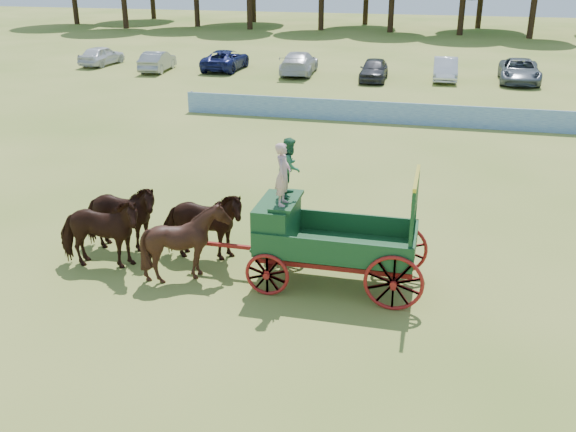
% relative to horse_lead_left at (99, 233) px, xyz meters
% --- Properties ---
extents(ground, '(160.00, 160.00, 0.00)m').
position_rel_horse_lead_left_xyz_m(ground, '(9.43, -0.59, -0.99)').
color(ground, '#9E9647').
rests_on(ground, ground).
extents(horse_lead_left, '(2.48, 1.40, 1.98)m').
position_rel_horse_lead_left_xyz_m(horse_lead_left, '(0.00, 0.00, 0.00)').
color(horse_lead_left, '#33140E').
rests_on(horse_lead_left, ground).
extents(horse_lead_right, '(2.41, 1.22, 1.98)m').
position_rel_horse_lead_left_xyz_m(horse_lead_right, '(0.00, 1.10, 0.00)').
color(horse_lead_right, '#33140E').
rests_on(horse_lead_right, ground).
extents(horse_wheel_left, '(2.11, 1.96, 1.99)m').
position_rel_horse_lead_left_xyz_m(horse_wheel_left, '(2.40, 0.00, 0.00)').
color(horse_wheel_left, '#33140E').
rests_on(horse_wheel_left, ground).
extents(horse_wheel_right, '(2.44, 1.29, 1.98)m').
position_rel_horse_lead_left_xyz_m(horse_wheel_right, '(2.40, 1.10, 0.00)').
color(horse_wheel_right, '#33140E').
rests_on(horse_wheel_right, ground).
extents(farm_dray, '(6.00, 2.00, 3.66)m').
position_rel_horse_lead_left_xyz_m(farm_dray, '(5.38, 0.57, 0.59)').
color(farm_dray, maroon).
rests_on(farm_dray, ground).
extents(sponsor_banner, '(26.00, 0.08, 1.05)m').
position_rel_horse_lead_left_xyz_m(sponsor_banner, '(8.43, 17.41, -0.47)').
color(sponsor_banner, '#1C4E9C').
rests_on(sponsor_banner, ground).
extents(parked_cars, '(41.85, 7.39, 1.56)m').
position_rel_horse_lead_left_xyz_m(parked_cars, '(4.29, 29.58, -0.26)').
color(parked_cars, silver).
rests_on(parked_cars, ground).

